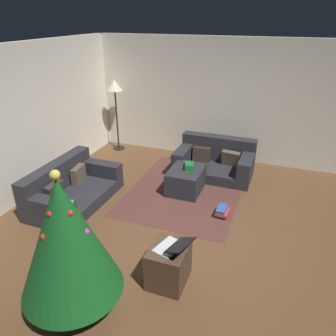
% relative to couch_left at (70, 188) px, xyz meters
% --- Properties ---
extents(ground_plane, '(6.40, 6.40, 0.00)m').
position_rel_couch_left_xyz_m(ground_plane, '(-0.27, -2.26, -0.26)').
color(ground_plane, brown).
extents(rear_partition, '(6.40, 0.12, 2.60)m').
position_rel_couch_left_xyz_m(rear_partition, '(-0.27, 0.88, 1.04)').
color(rear_partition, silver).
rests_on(rear_partition, ground_plane).
extents(corner_partition, '(0.12, 6.40, 2.60)m').
position_rel_couch_left_xyz_m(corner_partition, '(2.87, -2.26, 1.04)').
color(corner_partition, silver).
rests_on(corner_partition, ground_plane).
extents(couch_left, '(1.70, 0.98, 0.70)m').
position_rel_couch_left_xyz_m(couch_left, '(0.00, 0.00, 0.00)').
color(couch_left, '#26262B').
rests_on(couch_left, ground_plane).
extents(couch_right, '(0.93, 1.53, 0.72)m').
position_rel_couch_left_xyz_m(couch_right, '(1.99, -2.12, 0.02)').
color(couch_right, '#26262B').
rests_on(couch_right, ground_plane).
extents(ottoman, '(0.77, 0.59, 0.43)m').
position_rel_couch_left_xyz_m(ottoman, '(1.08, -1.77, -0.04)').
color(ottoman, '#26262B').
rests_on(ottoman, ground_plane).
extents(gift_box, '(0.25, 0.20, 0.11)m').
position_rel_couch_left_xyz_m(gift_box, '(1.12, -1.82, 0.23)').
color(gift_box, '#19662D').
rests_on(gift_box, ottoman).
extents(tv_remote, '(0.07, 0.16, 0.02)m').
position_rel_couch_left_xyz_m(tv_remote, '(1.26, -1.75, 0.19)').
color(tv_remote, black).
rests_on(tv_remote, ottoman).
extents(christmas_tree, '(1.10, 1.10, 1.72)m').
position_rel_couch_left_xyz_m(christmas_tree, '(-1.87, -1.40, 0.69)').
color(christmas_tree, brown).
rests_on(christmas_tree, ground_plane).
extents(side_table, '(0.52, 0.44, 0.51)m').
position_rel_couch_left_xyz_m(side_table, '(-1.16, -2.25, -0.00)').
color(side_table, '#4C3323').
rests_on(side_table, ground_plane).
extents(laptop, '(0.45, 0.48, 0.18)m').
position_rel_couch_left_xyz_m(laptop, '(-1.18, -2.31, 0.31)').
color(laptop, silver).
rests_on(laptop, side_table).
extents(book_stack, '(0.29, 0.22, 0.15)m').
position_rel_couch_left_xyz_m(book_stack, '(0.50, -2.58, -0.18)').
color(book_stack, '#2D5193').
rests_on(book_stack, ground_plane).
extents(corner_lamp, '(0.36, 0.36, 1.66)m').
position_rel_couch_left_xyz_m(corner_lamp, '(2.48, 0.39, 1.16)').
color(corner_lamp, black).
rests_on(corner_lamp, ground_plane).
extents(area_rug, '(2.60, 2.00, 0.01)m').
position_rel_couch_left_xyz_m(area_rug, '(1.08, -1.77, -0.25)').
color(area_rug, '#502D27').
rests_on(area_rug, ground_plane).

